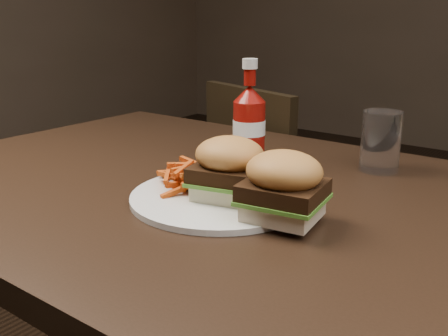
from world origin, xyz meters
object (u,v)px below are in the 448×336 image
Objects in this scene: chair_far at (291,217)px; ketchup_bottle at (249,133)px; dining_table at (217,196)px; plate at (220,197)px; tumbler at (381,141)px.

chair_far is 0.66m from ketchup_bottle.
chair_far is at bearing 108.69° from dining_table.
plate is 2.30× the size of ketchup_bottle.
ketchup_bottle is at bearing -153.23° from tumbler.
plate is at bearing -67.48° from ketchup_bottle.
chair_far is (-0.22, 0.64, -0.30)m from dining_table.
tumbler is at bearing 53.30° from dining_table.
plate is 0.34m from tumbler.
chair_far is at bearing 110.91° from plate.
ketchup_bottle reaches higher than tumbler.
ketchup_bottle is (-0.08, 0.20, 0.06)m from plate.
ketchup_bottle reaches higher than chair_far.
chair_far is at bearing 110.28° from ketchup_bottle.
chair_far is 0.82m from plate.
ketchup_bottle is at bearing 127.87° from chair_far.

